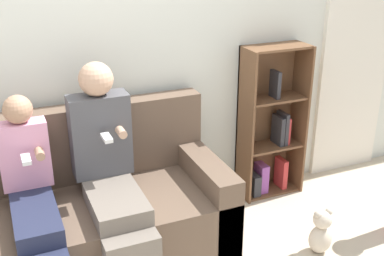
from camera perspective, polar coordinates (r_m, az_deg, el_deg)
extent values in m
cube|color=silver|center=(3.26, -12.36, 9.05)|extent=(10.00, 0.06, 2.55)
cube|color=silver|center=(4.26, 18.85, 8.65)|extent=(0.67, 0.04, 2.14)
cube|color=brown|center=(3.15, -12.37, -12.78)|extent=(1.85, 0.67, 0.43)
cube|color=brown|center=(3.37, -14.16, -5.30)|extent=(1.85, 0.16, 0.95)
cube|color=brown|center=(3.31, 1.99, -8.61)|extent=(0.18, 0.67, 0.59)
cube|color=#70665B|center=(2.95, -8.92, -8.83)|extent=(0.32, 0.48, 0.11)
cube|color=#4C4C51|center=(3.09, -10.82, -0.80)|extent=(0.37, 0.17, 0.53)
sphere|color=tan|center=(2.97, -11.33, 5.70)|extent=(0.21, 0.21, 0.21)
cylinder|color=tan|center=(2.97, -8.39, -0.50)|extent=(0.05, 0.10, 0.05)
cube|color=white|center=(2.91, -10.07, -1.16)|extent=(0.05, 0.12, 0.02)
cube|color=#232842|center=(2.92, -18.01, -10.22)|extent=(0.25, 0.52, 0.11)
cube|color=#E599BC|center=(3.08, -19.26, -2.98)|extent=(0.29, 0.13, 0.42)
sphere|color=tan|center=(2.97, -19.97, 2.08)|extent=(0.17, 0.17, 0.17)
cylinder|color=tan|center=(2.96, -17.61, -2.91)|extent=(0.05, 0.10, 0.05)
cube|color=white|center=(2.91, -19.07, -3.54)|extent=(0.05, 0.12, 0.02)
cube|color=brown|center=(3.69, 6.32, 0.08)|extent=(0.02, 0.25, 1.21)
cube|color=brown|center=(3.94, 12.51, 1.14)|extent=(0.02, 0.25, 1.21)
cube|color=brown|center=(3.90, 8.60, 1.22)|extent=(0.50, 0.02, 1.21)
cube|color=brown|center=(4.07, 8.98, -7.21)|extent=(0.47, 0.22, 0.02)
cube|color=brown|center=(3.89, 9.33, -2.10)|extent=(0.47, 0.22, 0.02)
cube|color=brown|center=(3.74, 9.71, 3.46)|extent=(0.47, 0.22, 0.02)
cube|color=brown|center=(3.63, 10.12, 9.40)|extent=(0.47, 0.22, 0.02)
cube|color=#934CA3|center=(3.97, 8.20, -5.81)|extent=(0.07, 0.13, 0.24)
cube|color=#333338|center=(3.88, 10.65, 0.02)|extent=(0.03, 0.15, 0.26)
cube|color=#C63838|center=(3.89, 10.74, -0.25)|extent=(0.07, 0.12, 0.22)
cube|color=#333338|center=(3.95, 7.18, -6.46)|extent=(0.06, 0.18, 0.17)
cube|color=#C63838|center=(4.06, 10.49, -5.22)|extent=(0.04, 0.14, 0.25)
cube|color=#333338|center=(3.70, 9.83, 5.13)|extent=(0.03, 0.12, 0.21)
cube|color=#333338|center=(3.86, 10.16, -0.25)|extent=(0.04, 0.15, 0.24)
ellipsoid|color=beige|center=(3.39, 14.95, -12.60)|extent=(0.16, 0.13, 0.20)
sphere|color=beige|center=(3.30, 15.22, -10.42)|extent=(0.12, 0.12, 0.12)
sphere|color=beige|center=(3.25, 14.69, -9.88)|extent=(0.05, 0.05, 0.05)
sphere|color=beige|center=(3.30, 15.91, -9.51)|extent=(0.05, 0.05, 0.05)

